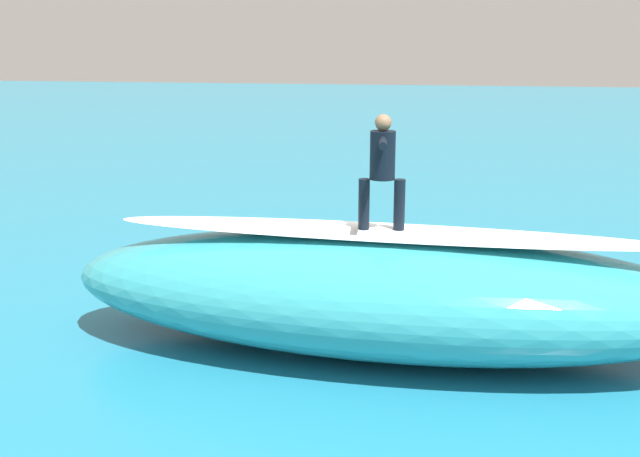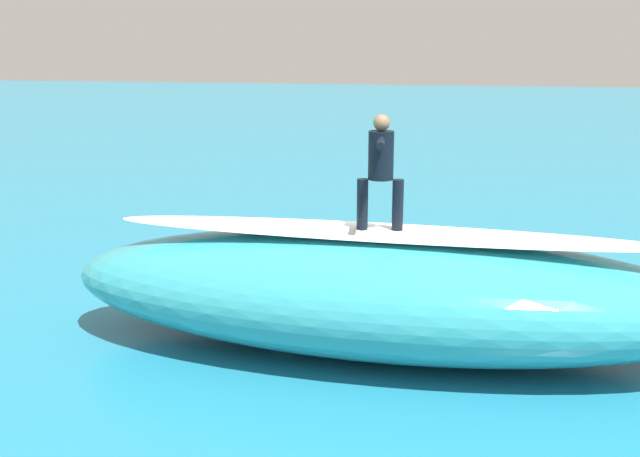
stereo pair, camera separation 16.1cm
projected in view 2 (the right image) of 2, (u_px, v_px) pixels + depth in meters
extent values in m
plane|color=teal|center=(367.00, 305.00, 13.56)|extent=(120.00, 120.00, 0.00)
ellipsoid|color=teal|center=(382.00, 293.00, 11.46)|extent=(9.88, 3.62, 1.78)
ellipsoid|color=white|center=(384.00, 233.00, 11.23)|extent=(8.32, 1.49, 0.08)
ellipsoid|color=#EAE5C6|center=(379.00, 233.00, 11.25)|extent=(1.91, 0.63, 0.06)
cylinder|color=black|center=(362.00, 205.00, 11.17)|extent=(0.16, 0.16, 0.77)
cylinder|color=black|center=(398.00, 206.00, 11.12)|extent=(0.16, 0.16, 0.77)
cylinder|color=black|center=(381.00, 155.00, 10.96)|extent=(0.39, 0.39, 0.69)
sphere|color=#936B4C|center=(382.00, 123.00, 10.85)|extent=(0.24, 0.24, 0.24)
cylinder|color=black|center=(381.00, 143.00, 10.43)|extent=(0.16, 0.63, 0.11)
cylinder|color=black|center=(382.00, 134.00, 11.38)|extent=(0.16, 0.63, 0.11)
ellipsoid|color=silver|center=(277.00, 270.00, 15.39)|extent=(2.09, 0.59, 0.09)
cylinder|color=black|center=(276.00, 261.00, 15.34)|extent=(0.83, 0.31, 0.29)
sphere|color=tan|center=(252.00, 257.00, 15.39)|extent=(0.20, 0.20, 0.20)
cylinder|color=black|center=(314.00, 265.00, 15.33)|extent=(0.69, 0.15, 0.13)
cylinder|color=black|center=(313.00, 268.00, 15.17)|extent=(0.69, 0.15, 0.13)
ellipsoid|color=white|center=(188.00, 269.00, 15.35)|extent=(1.12, 1.12, 0.17)
ellipsoid|color=white|center=(293.00, 340.00, 11.89)|extent=(1.04, 1.08, 0.09)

